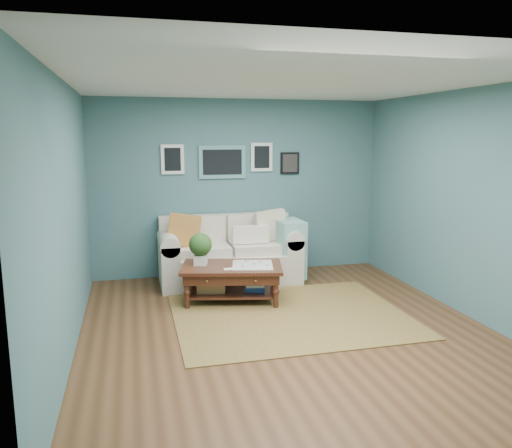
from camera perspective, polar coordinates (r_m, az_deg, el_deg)
name	(u,v)px	position (r m, az deg, el deg)	size (l,w,h in m)	color
room_shell	(286,209)	(5.43, 3.44, 1.71)	(5.00, 5.02, 2.70)	brown
area_rug	(290,315)	(6.14, 3.93, -10.37)	(2.76, 2.21, 0.01)	brown
loveseat	(235,252)	(7.44, -2.45, -3.23)	(2.09, 0.95, 1.07)	beige
coffee_table	(227,271)	(6.54, -3.37, -5.44)	(1.42, 1.02, 0.90)	#32170D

